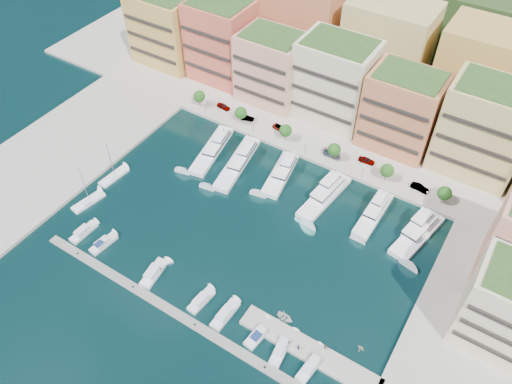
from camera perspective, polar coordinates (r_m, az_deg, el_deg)
ground at (r=129.22m, az=-1.06°, el=-3.81°), size 400.00×400.00×0.00m
north_quay at (r=170.42m, az=10.58°, el=9.91°), size 220.00×64.00×2.00m
east_quay at (r=117.33m, az=24.27°, el=-18.65°), size 34.00×76.00×2.00m
west_quay at (r=158.90m, az=-21.85°, el=3.81°), size 34.00×76.00×2.00m
hillside at (r=209.48m, az=16.33°, el=16.27°), size 240.00×40.00×58.00m
south_pontoon at (r=117.35m, az=-10.56°, el=-12.68°), size 72.00×2.20×0.35m
finger_pier at (r=110.84m, az=6.07°, el=-17.68°), size 32.00×5.00×2.00m
apartment_0 at (r=184.54m, az=-10.28°, el=17.91°), size 22.00×16.50×24.80m
apartment_1 at (r=172.93m, az=-4.05°, el=16.86°), size 20.00×16.50×26.80m
apartment_2 at (r=162.54m, az=1.81°, el=14.03°), size 20.00×15.50×22.80m
apartment_3 at (r=155.46m, az=9.01°, el=12.45°), size 22.00×16.50×25.80m
apartment_4 at (r=149.07m, az=16.28°, el=8.90°), size 20.00×15.50×23.80m
apartment_5 at (r=147.54m, az=24.56°, el=6.53°), size 22.00×16.50×26.80m
backblock_0 at (r=193.70m, az=-2.91°, el=20.88°), size 26.00×18.00×30.00m
backblock_1 at (r=179.84m, az=5.44°, el=18.61°), size 26.00×18.00×30.00m
backblock_2 at (r=170.18m, az=14.66°, el=15.60°), size 26.00×18.00×30.00m
backblock_3 at (r=165.48m, az=24.37°, el=11.90°), size 26.00×18.00×30.00m
tree_0 at (r=163.70m, az=-6.50°, el=10.80°), size 3.80×3.80×5.65m
tree_1 at (r=155.86m, az=-1.75°, el=9.04°), size 3.80×3.80×5.65m
tree_2 at (r=149.33m, az=3.41°, el=7.03°), size 3.80×3.80×5.65m
tree_3 at (r=144.28m, az=8.93°, el=4.80°), size 3.80×3.80×5.65m
tree_4 at (r=140.88m, az=14.75°, el=2.39°), size 3.80×3.80×5.65m
tree_5 at (r=139.25m, az=20.75°, el=-0.14°), size 3.80×3.80×5.65m
lamppost_0 at (r=160.73m, az=-5.82°, el=9.70°), size 0.30×0.30×4.20m
lamppost_1 at (r=152.30m, az=-0.33°, el=7.59°), size 0.30×0.30×4.20m
lamppost_2 at (r=145.62m, az=5.67°, el=5.17°), size 0.30×0.30×4.20m
lamppost_3 at (r=140.93m, az=12.11°, el=2.50°), size 0.30×0.30×4.20m
lamppost_4 at (r=138.44m, az=18.85°, el=-0.34°), size 0.30×0.30×4.20m
yacht_1 at (r=149.13m, az=-4.90°, el=5.02°), size 8.95×22.58×7.30m
yacht_2 at (r=144.49m, az=-1.96°, el=3.62°), size 8.51×23.78×7.30m
yacht_3 at (r=141.11m, az=2.94°, el=2.30°), size 7.86×18.50×7.30m
yacht_4 at (r=136.27m, az=7.95°, el=-0.27°), size 7.12×20.53×7.30m
yacht_5 at (r=134.30m, az=13.38°, el=-2.18°), size 4.45×17.51×7.30m
yacht_6 at (r=132.67m, az=18.05°, el=-4.38°), size 8.72×19.30×7.30m
cruiser_0 at (r=134.36m, az=-19.11°, el=-4.37°), size 2.67×7.79×2.55m
cruiser_1 at (r=130.35m, az=-17.05°, el=-5.68°), size 3.23×7.67×2.66m
cruiser_3 at (r=121.99m, az=-11.62°, el=-9.08°), size 3.97×8.77×2.55m
cruiser_5 at (r=116.18m, az=-6.30°, el=-12.25°), size 3.08×7.35×2.55m
cruiser_6 at (r=113.91m, az=-3.57°, el=-13.83°), size 2.92×8.24×2.55m
cruiser_7 at (r=111.41m, az=0.30°, el=-15.96°), size 3.45×7.90×2.66m
cruiser_8 at (r=110.17m, az=2.95°, el=-17.36°), size 3.33×9.14×2.55m
cruiser_9 at (r=109.01m, az=6.36°, el=-19.07°), size 3.31×8.95×2.55m
sailboat_0 at (r=141.51m, az=-18.61°, el=-1.10°), size 4.41×9.69×13.20m
sailboat_1 at (r=146.42m, az=-15.93°, el=1.68°), size 3.58×9.46×13.20m
tender_3 at (r=112.34m, az=11.89°, el=-17.04°), size 2.04×1.88×0.91m
tender_0 at (r=113.67m, az=3.33°, el=-14.16°), size 4.19×3.14×0.83m
car_0 at (r=163.68m, az=-3.74°, el=9.74°), size 4.89×2.34×1.61m
car_1 at (r=158.69m, az=-1.02°, el=8.45°), size 4.52×2.75×1.41m
car_2 at (r=155.14m, az=2.75°, el=7.35°), size 5.06×2.88×1.33m
car_3 at (r=147.24m, az=8.69°, el=4.30°), size 5.44×2.27×1.57m
car_4 at (r=147.09m, az=12.54°, el=3.56°), size 4.84×2.24×1.60m
car_5 at (r=142.89m, az=18.18°, el=0.48°), size 4.96×2.07×1.59m
person_0 at (r=108.95m, az=4.88°, el=-17.25°), size 0.79×0.75×1.82m
person_1 at (r=109.68m, az=7.94°, el=-17.07°), size 1.01×0.90×1.74m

